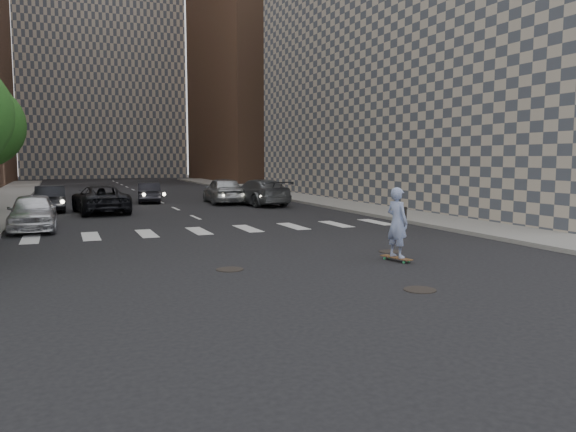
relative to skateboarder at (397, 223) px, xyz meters
name	(u,v)px	position (x,y,z in m)	size (l,w,h in m)	color
ground	(320,273)	(-2.64, -0.63, -1.08)	(160.00, 160.00, 0.00)	black
sidewalk_right	(388,199)	(11.86, 19.37, -1.00)	(13.00, 80.00, 0.15)	gray
building_right	(455,33)	(15.85, 17.86, 9.91)	(15.00, 33.00, 22.00)	#ADA08E
tower_right	(278,36)	(17.36, 54.37, 16.92)	(18.00, 24.00, 36.00)	brown
tower_center	(97,15)	(-2.64, 77.37, 22.92)	(22.00, 20.00, 48.00)	#ADA08E
manhole_a	(420,290)	(-1.44, -3.13, -1.07)	(0.70, 0.70, 0.02)	black
manhole_b	(230,269)	(-4.64, 0.57, -1.07)	(0.70, 0.70, 0.02)	black
manhole_c	(390,252)	(0.66, 1.37, -1.07)	(0.70, 0.70, 0.02)	black
skateboarder	(397,223)	(0.00, 0.00, 0.00)	(0.61, 1.06, 2.05)	brown
silver_sedan	(33,212)	(-9.64, 10.96, -0.34)	(1.73, 4.30, 1.46)	silver
traffic_car_a	(50,198)	(-9.14, 19.37, -0.39)	(1.45, 4.15, 1.37)	black
traffic_car_b	(259,192)	(2.47, 18.86, -0.30)	(2.18, 5.37, 1.56)	#54575B
traffic_car_c	(100,199)	(-6.72, 17.37, -0.36)	(2.37, 5.14, 1.43)	black
traffic_car_d	(223,190)	(0.83, 20.89, -0.25)	(1.94, 4.83, 1.64)	#A3A7AA
traffic_car_e	(149,193)	(-3.39, 23.37, -0.44)	(1.34, 3.86, 1.27)	black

